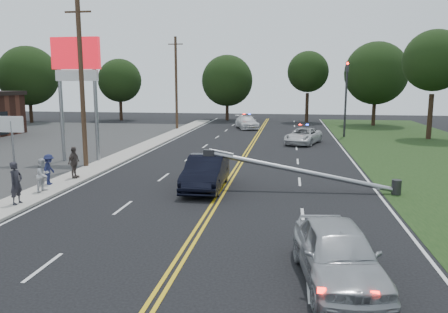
% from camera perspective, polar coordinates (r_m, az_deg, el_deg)
% --- Properties ---
extents(ground, '(120.00, 120.00, 0.00)m').
position_cam_1_polar(ground, '(14.11, -4.84, -11.88)').
color(ground, black).
rests_on(ground, ground).
extents(sidewalk, '(1.80, 70.00, 0.12)m').
position_cam_1_polar(sidewalk, '(26.00, -17.89, -2.14)').
color(sidewalk, '#ACA69C').
rests_on(sidewalk, ground).
extents(centerline_yellow, '(0.36, 80.00, 0.00)m').
position_cam_1_polar(centerline_yellow, '(23.54, 0.79, -2.99)').
color(centerline_yellow, gold).
rests_on(centerline_yellow, ground).
extents(pylon_sign, '(3.20, 0.35, 8.00)m').
position_cam_1_polar(pylon_sign, '(30.02, -18.71, 10.75)').
color(pylon_sign, gray).
rests_on(pylon_sign, ground).
extents(small_sign, '(1.60, 0.14, 3.10)m').
position_cam_1_polar(small_sign, '(30.22, -25.99, 3.31)').
color(small_sign, gray).
rests_on(small_sign, ground).
extents(traffic_signal, '(0.28, 0.41, 7.05)m').
position_cam_1_polar(traffic_signal, '(43.07, 15.65, 8.04)').
color(traffic_signal, '#2D2D30').
rests_on(traffic_signal, ground).
extents(fallen_streetlight, '(9.36, 0.44, 1.91)m').
position_cam_1_polar(fallen_streetlight, '(21.21, 11.34, -2.09)').
color(fallen_streetlight, '#2D2D30').
rests_on(fallen_streetlight, ground).
extents(utility_pole_mid, '(1.60, 0.28, 10.00)m').
position_cam_1_polar(utility_pole_mid, '(27.64, -18.09, 9.02)').
color(utility_pole_mid, '#382619').
rests_on(utility_pole_mid, ground).
extents(utility_pole_far, '(1.60, 0.28, 10.00)m').
position_cam_1_polar(utility_pole_far, '(48.34, -6.26, 9.52)').
color(utility_pole_far, '#382619').
rests_on(utility_pole_far, ground).
extents(tree_4, '(7.50, 7.50, 9.73)m').
position_cam_1_polar(tree_4, '(61.83, -24.20, 9.59)').
color(tree_4, black).
rests_on(tree_4, ground).
extents(tree_5, '(5.83, 5.83, 8.32)m').
position_cam_1_polar(tree_5, '(61.71, -13.46, 9.62)').
color(tree_5, black).
rests_on(tree_5, ground).
extents(tree_6, '(6.92, 6.92, 8.84)m').
position_cam_1_polar(tree_6, '(60.14, 0.42, 9.87)').
color(tree_6, black).
rests_on(tree_6, ground).
extents(tree_7, '(5.28, 5.28, 9.16)m').
position_cam_1_polar(tree_7, '(58.36, 10.92, 10.81)').
color(tree_7, black).
rests_on(tree_7, ground).
extents(tree_8, '(7.41, 7.41, 9.93)m').
position_cam_1_polar(tree_8, '(55.68, 19.24, 10.22)').
color(tree_8, black).
rests_on(tree_8, ground).
extents(tree_9, '(5.49, 5.49, 9.84)m').
position_cam_1_polar(tree_9, '(44.28, 25.78, 11.20)').
color(tree_9, black).
rests_on(tree_9, ground).
extents(crashed_sedan, '(1.83, 5.01, 1.64)m').
position_cam_1_polar(crashed_sedan, '(21.37, -2.39, -2.08)').
color(crashed_sedan, black).
rests_on(crashed_sedan, ground).
extents(waiting_sedan, '(2.49, 4.91, 1.60)m').
position_cam_1_polar(waiting_sedan, '(11.93, 14.61, -12.16)').
color(waiting_sedan, '#ACAFB4').
rests_on(waiting_sedan, ground).
extents(emergency_a, '(3.62, 5.26, 1.34)m').
position_cam_1_polar(emergency_a, '(37.62, 10.33, 2.64)').
color(emergency_a, silver).
rests_on(emergency_a, ground).
extents(emergency_b, '(3.45, 5.36, 1.44)m').
position_cam_1_polar(emergency_b, '(49.42, 2.98, 4.50)').
color(emergency_b, silver).
rests_on(emergency_b, ground).
extents(bystander_a, '(0.48, 0.69, 1.80)m').
position_cam_1_polar(bystander_a, '(20.22, -25.51, -3.13)').
color(bystander_a, '#24232A').
rests_on(bystander_a, sidewalk).
extents(bystander_b, '(0.68, 0.82, 1.56)m').
position_cam_1_polar(bystander_b, '(22.08, -22.55, -2.23)').
color(bystander_b, silver).
rests_on(bystander_b, sidewalk).
extents(bystander_c, '(0.74, 1.07, 1.53)m').
position_cam_1_polar(bystander_c, '(23.45, -21.88, -1.57)').
color(bystander_c, '#1C2146').
rests_on(bystander_c, sidewalk).
extents(bystander_d, '(0.46, 1.01, 1.70)m').
position_cam_1_polar(bystander_d, '(24.53, -19.01, -0.73)').
color(bystander_d, '#4E433F').
rests_on(bystander_d, sidewalk).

